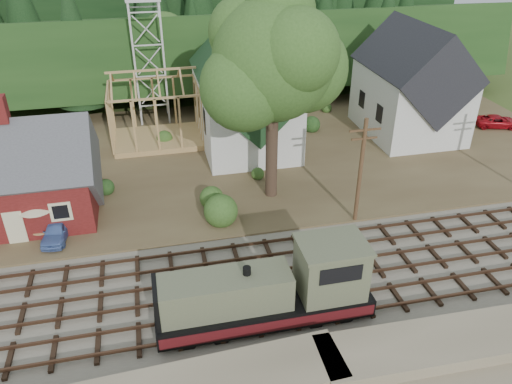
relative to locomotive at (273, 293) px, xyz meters
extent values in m
plane|color=#384C1E|center=(1.23, 3.00, -2.04)|extent=(140.00, 140.00, 0.00)
cube|color=#726B5B|center=(1.23, 3.00, -1.96)|extent=(64.00, 11.00, 0.16)
cube|color=brown|center=(1.23, 21.00, -1.89)|extent=(64.00, 26.00, 0.30)
cube|color=#1E3F19|center=(1.23, 45.00, -2.04)|extent=(70.00, 28.96, 12.74)
cube|color=black|center=(1.23, 61.00, -2.04)|extent=(80.00, 20.00, 12.00)
cube|color=#561413|center=(-14.77, 14.00, 0.16)|extent=(10.00, 7.00, 3.80)
cube|color=#4C4C51|center=(-14.77, 14.00, 2.06)|extent=(10.80, 7.41, 7.41)
cube|color=#561413|center=(-14.77, 14.00, 6.36)|extent=(0.90, 0.90, 1.80)
cube|color=beige|center=(-14.77, 10.48, -0.54)|extent=(1.20, 0.06, 2.40)
cube|color=silver|center=(3.23, 23.00, 1.46)|extent=(8.00, 12.00, 6.40)
cube|color=#19381A|center=(3.23, 23.00, 4.66)|extent=(8.40, 12.96, 8.40)
cube|color=silver|center=(3.23, 17.00, 6.66)|extent=(2.40, 2.40, 4.00)
cone|color=#19381A|center=(3.23, 17.00, 9.96)|extent=(5.37, 5.37, 2.60)
cube|color=silver|center=(19.23, 22.00, 1.46)|extent=(8.00, 10.00, 6.40)
cube|color=black|center=(19.23, 22.00, 4.66)|extent=(8.40, 10.80, 8.40)
cube|color=tan|center=(-4.77, 25.00, -1.49)|extent=(8.00, 6.00, 0.50)
cube|color=tan|center=(-4.77, 25.00, 5.16)|extent=(8.00, 0.18, 0.18)
cube|color=silver|center=(-6.17, 29.60, 4.26)|extent=(0.18, 0.18, 12.00)
cube|color=silver|center=(-3.37, 29.60, 4.26)|extent=(0.18, 0.18, 12.00)
cube|color=silver|center=(-6.17, 32.40, 4.26)|extent=(0.18, 0.18, 12.00)
cube|color=silver|center=(-3.37, 32.40, 4.26)|extent=(0.18, 0.18, 12.00)
cylinder|color=#38281E|center=(3.23, 13.00, 2.26)|extent=(0.90, 0.90, 8.00)
sphere|color=#355720|center=(3.23, 13.00, 8.76)|extent=(8.40, 8.40, 8.40)
sphere|color=#355720|center=(5.73, 14.00, 7.76)|extent=(6.40, 6.40, 6.40)
sphere|color=#355720|center=(1.03, 12.20, 7.26)|extent=(6.00, 6.00, 6.00)
cylinder|color=#4C331E|center=(8.23, 8.20, 1.96)|extent=(0.28, 0.28, 8.00)
cube|color=#4C331E|center=(8.23, 8.20, 5.16)|extent=(2.20, 0.12, 0.12)
cube|color=#4C331E|center=(8.23, 8.20, 4.56)|extent=(1.80, 0.12, 0.12)
cube|color=black|center=(-0.44, 0.00, -1.72)|extent=(11.41, 2.38, 0.33)
cube|color=black|center=(-0.44, 0.00, -1.01)|extent=(11.41, 2.76, 1.05)
cube|color=#565E44|center=(-2.53, 0.00, 0.51)|extent=(6.85, 2.19, 2.00)
cube|color=#565E44|center=(3.17, 0.00, 1.03)|extent=(3.42, 2.66, 3.04)
cube|color=#565E44|center=(3.17, 0.00, 2.60)|extent=(3.61, 2.85, 0.19)
cube|color=black|center=(3.17, -1.35, 1.70)|extent=(2.28, 0.06, 0.95)
cube|color=#511115|center=(-0.44, -1.40, -1.01)|extent=(11.41, 0.04, 0.67)
cube|color=#511115|center=(-0.44, 1.40, -1.01)|extent=(11.41, 0.04, 0.67)
cylinder|color=black|center=(-1.39, 0.00, 1.60)|extent=(0.42, 0.42, 0.67)
imported|color=#5A7AC1|center=(-12.29, 10.47, -1.11)|extent=(1.98, 3.89, 1.27)
imported|color=#B20E17|center=(28.90, 21.10, -1.15)|extent=(4.66, 3.09, 1.19)
cylinder|color=silver|center=(-13.35, 11.09, -0.55)|extent=(0.11, 0.11, 2.39)
cylinder|color=tan|center=(-13.35, 11.09, -1.26)|extent=(1.52, 1.52, 0.09)
cone|color=beige|center=(-13.35, 11.09, 0.64)|extent=(2.39, 2.39, 0.54)
camera|label=1|loc=(-5.34, -19.52, 17.84)|focal=35.00mm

